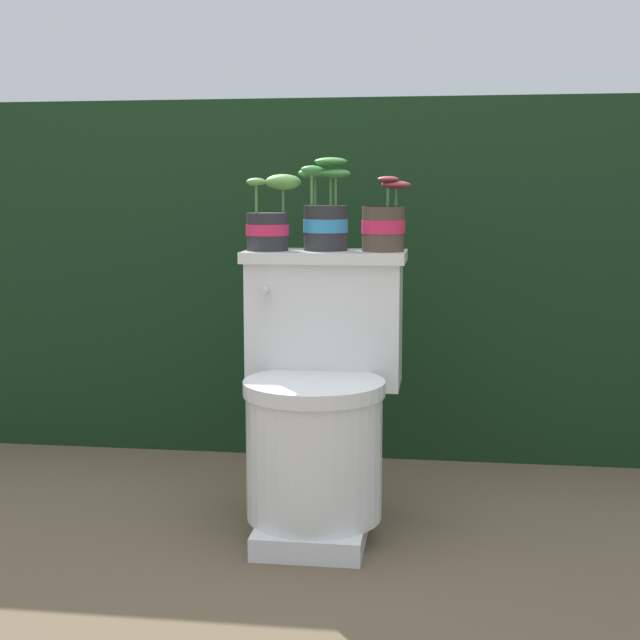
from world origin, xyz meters
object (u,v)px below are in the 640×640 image
at_px(toilet, 319,400).
at_px(potted_plant_middle, 384,225).
at_px(potted_plant_midleft, 325,217).
at_px(potted_plant_left, 269,223).

xyz_separation_m(toilet, potted_plant_middle, (0.16, 0.13, 0.45)).
bearing_deg(toilet, potted_plant_middle, 38.78).
bearing_deg(potted_plant_middle, potted_plant_midleft, 171.99).
distance_m(toilet, potted_plant_midleft, 0.50).
distance_m(potted_plant_left, potted_plant_middle, 0.31).
bearing_deg(toilet, potted_plant_left, 141.54).
bearing_deg(potted_plant_middle, toilet, -141.22).
xyz_separation_m(toilet, potted_plant_midleft, (-0.00, 0.15, 0.47)).
xyz_separation_m(potted_plant_left, potted_plant_midleft, (0.15, 0.03, 0.02)).
height_order(potted_plant_left, potted_plant_midleft, potted_plant_midleft).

